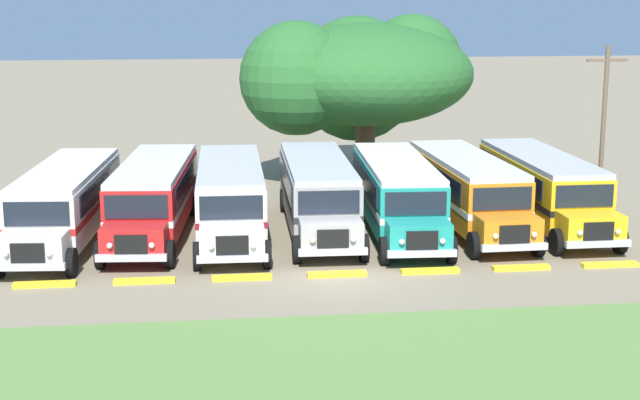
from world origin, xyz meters
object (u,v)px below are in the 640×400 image
at_px(broad_shade_tree, 359,75).
at_px(utility_pole, 603,124).
at_px(parked_bus_slot_1, 154,195).
at_px(parked_bus_slot_2, 230,195).
at_px(parked_bus_slot_6, 543,186).
at_px(parked_bus_slot_0, 66,200).
at_px(parked_bus_slot_5, 467,188).
at_px(parked_bus_slot_4, 397,192).
at_px(parked_bus_slot_3, 318,191).

height_order(broad_shade_tree, utility_pole, broad_shade_tree).
bearing_deg(utility_pole, parked_bus_slot_1, -174.98).
height_order(parked_bus_slot_2, broad_shade_tree, broad_shade_tree).
relative_size(parked_bus_slot_1, parked_bus_slot_6, 1.01).
relative_size(parked_bus_slot_0, parked_bus_slot_5, 1.01).
distance_m(parked_bus_slot_0, parked_bus_slot_2, 6.27).
xyz_separation_m(parked_bus_slot_0, parked_bus_slot_1, (3.28, 0.69, 0.00)).
bearing_deg(parked_bus_slot_4, parked_bus_slot_6, 97.62).
relative_size(parked_bus_slot_3, parked_bus_slot_6, 1.00).
height_order(parked_bus_slot_3, parked_bus_slot_6, same).
relative_size(parked_bus_slot_3, utility_pole, 1.52).
xyz_separation_m(parked_bus_slot_3, parked_bus_slot_6, (9.31, -0.07, 0.00)).
bearing_deg(parked_bus_slot_2, parked_bus_slot_1, -98.26).
relative_size(parked_bus_slot_1, parked_bus_slot_5, 1.01).
relative_size(parked_bus_slot_4, parked_bus_slot_6, 1.00).
bearing_deg(parked_bus_slot_1, parked_bus_slot_5, 94.18).
relative_size(parked_bus_slot_0, parked_bus_slot_3, 1.01).
relative_size(parked_bus_slot_3, broad_shade_tree, 0.93).
bearing_deg(parked_bus_slot_6, parked_bus_slot_0, -88.58).
relative_size(broad_shade_tree, utility_pole, 1.63).
height_order(parked_bus_slot_0, parked_bus_slot_3, same).
height_order(parked_bus_slot_5, parked_bus_slot_6, same).
relative_size(parked_bus_slot_4, utility_pole, 1.52).
distance_m(parked_bus_slot_4, utility_pole, 9.95).
distance_m(parked_bus_slot_3, utility_pole, 12.85).
height_order(parked_bus_slot_4, parked_bus_slot_6, same).
bearing_deg(parked_bus_slot_5, parked_bus_slot_2, -89.85).
bearing_deg(parked_bus_slot_3, parked_bus_slot_6, 91.18).
bearing_deg(parked_bus_slot_2, parked_bus_slot_4, 89.96).
distance_m(parked_bus_slot_0, parked_bus_slot_4, 12.90).
height_order(parked_bus_slot_0, parked_bus_slot_6, same).
height_order(parked_bus_slot_1, parked_bus_slot_4, same).
xyz_separation_m(parked_bus_slot_2, broad_shade_tree, (6.82, 10.92, 3.72)).
distance_m(parked_bus_slot_3, parked_bus_slot_6, 9.31).
bearing_deg(parked_bus_slot_5, parked_bus_slot_1, -92.52).
distance_m(parked_bus_slot_0, parked_bus_slot_3, 9.80).
bearing_deg(utility_pole, parked_bus_slot_0, -173.95).
bearing_deg(parked_bus_slot_0, parked_bus_slot_1, 106.77).
xyz_separation_m(parked_bus_slot_6, broad_shade_tree, (-6.00, 10.54, 3.72)).
xyz_separation_m(parked_bus_slot_0, parked_bus_slot_6, (19.09, 0.58, 0.00)).
bearing_deg(utility_pole, broad_shade_tree, 136.48).
distance_m(parked_bus_slot_6, utility_pole, 4.32).
bearing_deg(broad_shade_tree, utility_pole, -43.52).
bearing_deg(parked_bus_slot_3, parked_bus_slot_4, 80.97).
xyz_separation_m(parked_bus_slot_4, parked_bus_slot_6, (6.19, 0.52, 0.00)).
relative_size(parked_bus_slot_0, broad_shade_tree, 0.94).
bearing_deg(parked_bus_slot_6, broad_shade_tree, -150.69).
bearing_deg(parked_bus_slot_0, parked_bus_slot_5, 96.60).
distance_m(parked_bus_slot_1, broad_shade_tree, 14.80).
xyz_separation_m(parked_bus_slot_2, parked_bus_slot_5, (9.59, 0.30, 0.00)).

